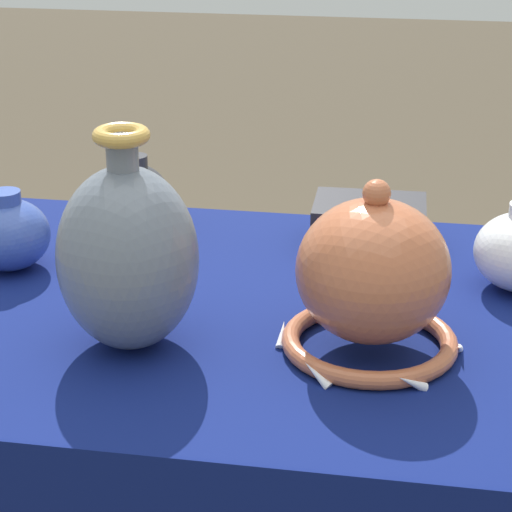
{
  "coord_description": "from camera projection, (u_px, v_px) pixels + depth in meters",
  "views": [
    {
      "loc": [
        0.21,
        -1.18,
        1.33
      ],
      "look_at": [
        0.02,
        -0.07,
        0.86
      ],
      "focal_mm": 70.0,
      "sensor_mm": 36.0,
      "label": 1
    }
  ],
  "objects": [
    {
      "name": "display_table",
      "position": [
        247.0,
        365.0,
        1.35
      ],
      "size": [
        1.06,
        0.72,
        0.75
      ],
      "color": "#38383D",
      "rests_on": "ground_plane"
    },
    {
      "name": "mosaic_tile_box",
      "position": [
        369.0,
        226.0,
        1.5
      ],
      "size": [
        0.17,
        0.13,
        0.07
      ],
      "rotation": [
        0.0,
        0.0,
        0.02
      ],
      "color": "#232328",
      "rests_on": "display_table"
    },
    {
      "name": "vase_dome_bell",
      "position": [
        372.0,
        281.0,
        1.18
      ],
      "size": [
        0.23,
        0.22,
        0.22
      ],
      "color": "#BC6642",
      "rests_on": "display_table"
    },
    {
      "name": "jar_round_charcoal",
      "position": [
        136.0,
        198.0,
        1.55
      ],
      "size": [
        0.11,
        0.11,
        0.13
      ],
      "color": "#2D2D33",
      "rests_on": "display_table"
    },
    {
      "name": "jar_round_cobalt",
      "position": [
        9.0,
        234.0,
        1.42
      ],
      "size": [
        0.12,
        0.12,
        0.12
      ],
      "color": "#3851A8",
      "rests_on": "display_table"
    },
    {
      "name": "vase_tall_bulbous",
      "position": [
        128.0,
        256.0,
        1.18
      ],
      "size": [
        0.17,
        0.17,
        0.27
      ],
      "color": "slate",
      "rests_on": "display_table"
    }
  ]
}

